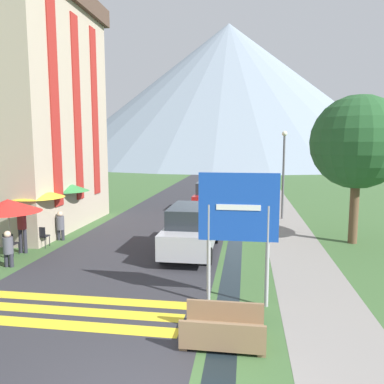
# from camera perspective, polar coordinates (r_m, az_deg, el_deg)

# --- Properties ---
(ground_plane) EXTENTS (160.00, 160.00, 0.00)m
(ground_plane) POSITION_cam_1_polar(r_m,az_deg,el_deg) (25.46, 4.55, -1.95)
(ground_plane) COLOR #3D6033
(road) EXTENTS (6.40, 60.00, 0.01)m
(road) POSITION_cam_1_polar(r_m,az_deg,el_deg) (35.55, 1.59, 0.72)
(road) COLOR #2D2D33
(road) RESTS_ON ground_plane
(footpath) EXTENTS (2.20, 60.00, 0.01)m
(footpath) POSITION_cam_1_polar(r_m,az_deg,el_deg) (35.37, 11.45, 0.54)
(footpath) COLOR gray
(footpath) RESTS_ON ground_plane
(drainage_channel) EXTENTS (0.60, 60.00, 0.00)m
(drainage_channel) POSITION_cam_1_polar(r_m,az_deg,el_deg) (35.31, 7.56, 0.61)
(drainage_channel) COLOR black
(drainage_channel) RESTS_ON ground_plane
(crosswalk_marking) EXTENTS (5.44, 1.84, 0.01)m
(crosswalk_marking) POSITION_cam_1_polar(r_m,az_deg,el_deg) (10.07, -17.41, -16.95)
(crosswalk_marking) COLOR yellow
(crosswalk_marking) RESTS_ON ground_plane
(mountain_distant) EXTENTS (78.85, 78.85, 31.17)m
(mountain_distant) POSITION_cam_1_polar(r_m,az_deg,el_deg) (89.64, 5.53, 14.65)
(mountain_distant) COLOR gray
(mountain_distant) RESTS_ON ground_plane
(hotel_building) EXTENTS (6.49, 8.16, 11.47)m
(hotel_building) POSITION_cam_1_polar(r_m,az_deg,el_deg) (20.42, -25.01, 12.50)
(hotel_building) COLOR tan
(hotel_building) RESTS_ON ground_plane
(road_sign) EXTENTS (1.99, 0.11, 3.39)m
(road_sign) POSITION_cam_1_polar(r_m,az_deg,el_deg) (9.39, 7.06, -4.03)
(road_sign) COLOR #9E9EA3
(road_sign) RESTS_ON ground_plane
(footbridge) EXTENTS (1.70, 1.10, 0.65)m
(footbridge) POSITION_cam_1_polar(r_m,az_deg,el_deg) (8.32, 4.81, -20.36)
(footbridge) COLOR #846647
(footbridge) RESTS_ON ground_plane
(parked_car_near) EXTENTS (1.80, 4.58, 1.82)m
(parked_car_near) POSITION_cam_1_polar(r_m,az_deg,el_deg) (14.16, -0.09, -5.65)
(parked_car_near) COLOR #B2B2B7
(parked_car_near) RESTS_ON ground_plane
(parked_car_far) EXTENTS (1.84, 4.17, 1.82)m
(parked_car_far) POSITION_cam_1_polar(r_m,az_deg,el_deg) (22.92, 2.79, -0.66)
(parked_car_far) COLOR #A31919
(parked_car_far) RESTS_ON ground_plane
(cafe_chair_near_right) EXTENTS (0.40, 0.40, 0.85)m
(cafe_chair_near_right) POSITION_cam_1_polar(r_m,az_deg,el_deg) (15.33, -25.99, -6.92)
(cafe_chair_near_right) COLOR black
(cafe_chair_near_right) RESTS_ON ground_plane
(cafe_chair_middle) EXTENTS (0.40, 0.40, 0.85)m
(cafe_chair_middle) POSITION_cam_1_polar(r_m,az_deg,el_deg) (16.04, -21.90, -6.09)
(cafe_chair_middle) COLOR black
(cafe_chair_middle) RESTS_ON ground_plane
(cafe_chair_far_right) EXTENTS (0.40, 0.40, 0.85)m
(cafe_chair_far_right) POSITION_cam_1_polar(r_m,az_deg,el_deg) (17.52, -20.55, -4.92)
(cafe_chair_far_right) COLOR black
(cafe_chair_far_right) RESTS_ON ground_plane
(cafe_umbrella_front_red) EXTENTS (2.26, 2.26, 2.18)m
(cafe_umbrella_front_red) POSITION_cam_1_polar(r_m,az_deg,el_deg) (14.58, -26.23, -1.88)
(cafe_umbrella_front_red) COLOR #B7B2A8
(cafe_umbrella_front_red) RESTS_ON ground_plane
(cafe_umbrella_middle_yellow) EXTENTS (2.18, 2.18, 2.29)m
(cafe_umbrella_middle_yellow) POSITION_cam_1_polar(r_m,az_deg,el_deg) (16.61, -22.51, -0.13)
(cafe_umbrella_middle_yellow) COLOR #B7B2A8
(cafe_umbrella_middle_yellow) RESTS_ON ground_plane
(cafe_umbrella_rear_green) EXTENTS (1.97, 1.97, 2.31)m
(cafe_umbrella_rear_green) POSITION_cam_1_polar(r_m,az_deg,el_deg) (18.32, -18.45, 0.74)
(cafe_umbrella_rear_green) COLOR #B7B2A8
(cafe_umbrella_rear_green) RESTS_ON ground_plane
(person_seated_far) EXTENTS (0.32, 0.32, 1.23)m
(person_seated_far) POSITION_cam_1_polar(r_m,az_deg,el_deg) (13.99, -26.23, -7.53)
(person_seated_far) COLOR #282833
(person_seated_far) RESTS_ON ground_plane
(person_standing_terrace) EXTENTS (0.32, 0.32, 1.73)m
(person_standing_terrace) POSITION_cam_1_polar(r_m,az_deg,el_deg) (15.46, -24.47, -4.85)
(person_standing_terrace) COLOR #282833
(person_standing_terrace) RESTS_ON ground_plane
(person_seated_near) EXTENTS (0.32, 0.32, 1.25)m
(person_seated_near) POSITION_cam_1_polar(r_m,az_deg,el_deg) (16.94, -19.42, -4.66)
(person_seated_near) COLOR #282833
(person_seated_near) RESTS_ON ground_plane
(streetlamp) EXTENTS (0.28, 0.28, 4.79)m
(streetlamp) POSITION_cam_1_polar(r_m,az_deg,el_deg) (20.96, 13.79, 3.77)
(streetlamp) COLOR #515156
(streetlamp) RESTS_ON ground_plane
(tree_by_path) EXTENTS (3.77, 3.77, 6.05)m
(tree_by_path) POSITION_cam_1_polar(r_m,az_deg,el_deg) (16.57, 23.94, 6.91)
(tree_by_path) COLOR brown
(tree_by_path) RESTS_ON ground_plane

